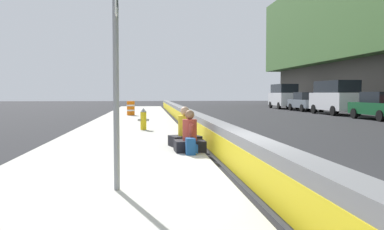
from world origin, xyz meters
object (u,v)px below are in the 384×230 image
(fire_hydrant, at_px, (143,119))
(seated_person_middle, at_px, (185,134))
(construction_barrel, at_px, (131,108))
(parked_car_fourth, at_px, (381,106))
(seated_person_foreground, at_px, (190,139))
(parked_car_midline, at_px, (335,97))
(parked_car_far, at_px, (306,102))
(parked_car_farther, at_px, (284,96))
(route_sign_post, at_px, (116,54))
(backpack, at_px, (191,147))

(fire_hydrant, relative_size, seated_person_middle, 0.79)
(construction_barrel, xyz_separation_m, parked_car_fourth, (-4.34, -15.17, 0.24))
(seated_person_foreground, relative_size, construction_barrel, 1.11)
(parked_car_midline, xyz_separation_m, parked_car_far, (6.08, -0.06, -0.49))
(parked_car_fourth, bearing_deg, parked_car_midline, -0.67)
(seated_person_foreground, distance_m, seated_person_middle, 1.03)
(seated_person_middle, bearing_deg, parked_car_midline, -35.16)
(parked_car_far, xyz_separation_m, parked_car_farther, (6.04, 0.03, 0.49))
(route_sign_post, distance_m, construction_barrel, 21.76)
(seated_person_foreground, height_order, parked_car_midline, parked_car_midline)
(parked_car_far, bearing_deg, seated_person_foreground, 152.96)
(parked_car_far, bearing_deg, construction_barrel, 117.57)
(parked_car_midline, bearing_deg, parked_car_far, -0.55)
(seated_person_middle, relative_size, parked_car_fourth, 0.24)
(seated_person_middle, distance_m, parked_car_far, 27.88)
(seated_person_foreground, relative_size, parked_car_far, 0.23)
(fire_hydrant, xyz_separation_m, construction_barrel, (11.24, 0.98, 0.03))
(fire_hydrant, distance_m, seated_person_middle, 5.52)
(seated_person_foreground, distance_m, construction_barrel, 17.78)
(route_sign_post, relative_size, backpack, 9.00)
(route_sign_post, xyz_separation_m, parked_car_fourth, (17.35, -14.47, -1.35))
(parked_car_fourth, distance_m, parked_car_far, 12.32)
(parked_car_farther, bearing_deg, route_sign_post, 157.81)
(parked_car_farther, bearing_deg, construction_barrel, 132.58)
(fire_hydrant, height_order, backpack, fire_hydrant)
(route_sign_post, xyz_separation_m, seated_person_middle, (5.07, -1.49, -1.72))
(construction_barrel, height_order, parked_car_midline, parked_car_midline)
(seated_person_middle, bearing_deg, parked_car_fourth, -46.58)
(parked_car_farther, bearing_deg, parked_car_midline, 179.86)
(fire_hydrant, relative_size, parked_car_farther, 0.17)
(backpack, xyz_separation_m, parked_car_fourth, (13.85, -12.97, 0.53))
(backpack, distance_m, parked_car_midline, 23.99)
(route_sign_post, distance_m, parked_car_midline, 27.73)
(seated_person_foreground, relative_size, parked_car_midline, 0.20)
(seated_person_middle, distance_m, construction_barrel, 16.76)
(seated_person_foreground, xyz_separation_m, seated_person_middle, (1.03, 0.03, 0.02))
(route_sign_post, distance_m, parked_car_far, 33.10)
(route_sign_post, bearing_deg, parked_car_fourth, -39.82)
(route_sign_post, height_order, backpack, route_sign_post)
(seated_person_middle, relative_size, construction_barrel, 1.17)
(construction_barrel, height_order, parked_car_farther, parked_car_farther)
(seated_person_foreground, distance_m, parked_car_farther, 34.27)
(seated_person_middle, distance_m, backpack, 1.58)
(route_sign_post, xyz_separation_m, backpack, (3.50, -1.49, -1.88))
(seated_person_foreground, xyz_separation_m, parked_car_farther, (31.68, -13.05, 0.88))
(seated_person_middle, xyz_separation_m, parked_car_farther, (30.65, -13.08, 0.87))
(route_sign_post, xyz_separation_m, parked_car_far, (29.67, -14.60, -1.35))
(seated_person_middle, height_order, backpack, seated_person_middle)
(parked_car_far, bearing_deg, fire_hydrant, 143.31)
(seated_person_foreground, bearing_deg, parked_car_far, -27.04)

